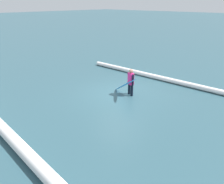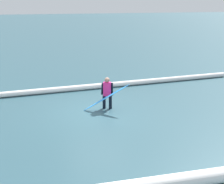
{
  "view_description": "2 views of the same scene",
  "coord_description": "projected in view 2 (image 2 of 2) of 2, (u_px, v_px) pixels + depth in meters",
  "views": [
    {
      "loc": [
        -7.39,
        8.42,
        4.62
      ],
      "look_at": [
        -0.9,
        1.48,
        0.76
      ],
      "focal_mm": 35.84,
      "sensor_mm": 36.0,
      "label": 1
    },
    {
      "loc": [
        2.79,
        11.93,
        4.64
      ],
      "look_at": [
        -0.46,
        0.97,
        1.14
      ],
      "focal_mm": 48.27,
      "sensor_mm": 36.0,
      "label": 2
    }
  ],
  "objects": [
    {
      "name": "ground_plane",
      "position": [
        95.0,
        112.0,
        13.05
      ],
      "size": [
        195.68,
        195.68,
        0.0
      ],
      "primitive_type": "plane",
      "color": "#2B4D58"
    },
    {
      "name": "surfer",
      "position": [
        107.0,
        91.0,
        13.22
      ],
      "size": [
        0.49,
        0.34,
        1.43
      ],
      "rotation": [
        0.0,
        0.0,
        5.9
      ],
      "color": "black",
      "rests_on": "ground_plane"
    },
    {
      "name": "surfboard",
      "position": [
        106.0,
        97.0,
        12.94
      ],
      "size": [
        1.99,
        0.91,
        1.28
      ],
      "color": "#268CE5",
      "rests_on": "ground_plane"
    },
    {
      "name": "wave_crest_foreground",
      "position": [
        117.0,
        84.0,
        16.78
      ],
      "size": [
        14.22,
        0.85,
        0.29
      ],
      "primitive_type": "cylinder",
      "rotation": [
        0.0,
        1.57,
        0.04
      ],
      "color": "white",
      "rests_on": "ground_plane"
    }
  ]
}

